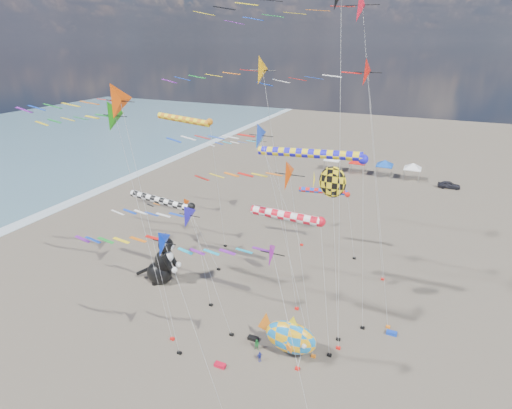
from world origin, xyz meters
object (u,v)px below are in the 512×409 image
object	(u,v)px
fish_inflatable	(290,337)
parked_car	(449,185)
child_green	(257,345)
child_blue	(260,357)
person_adult	(297,341)
cat_inflatable	(160,259)

from	to	relation	value
fish_inflatable	parked_car	distance (m)	51.26
child_green	child_blue	size ratio (longest dim) A/B	1.08
person_adult	child_green	size ratio (longest dim) A/B	1.70
fish_inflatable	child_green	xyz separation A→B (m)	(-2.75, -0.31, -1.53)
fish_inflatable	child_green	size ratio (longest dim) A/B	5.55
child_blue	fish_inflatable	bearing A→B (deg)	-17.70
person_adult	cat_inflatable	bearing A→B (deg)	129.18
child_green	person_adult	bearing A→B (deg)	19.46
cat_inflatable	parked_car	bearing A→B (deg)	45.78
fish_inflatable	child_blue	size ratio (longest dim) A/B	6.00
child_blue	parked_car	bearing A→B (deg)	22.63
fish_inflatable	child_blue	world-z (taller)	fish_inflatable
fish_inflatable	person_adult	size ratio (longest dim) A/B	3.27
fish_inflatable	child_blue	bearing A→B (deg)	-145.59
parked_car	child_green	bearing A→B (deg)	158.69
cat_inflatable	child_green	size ratio (longest dim) A/B	5.52
cat_inflatable	child_blue	size ratio (longest dim) A/B	5.97
child_blue	parked_car	xyz separation A→B (m)	(13.98, 51.22, 0.15)
fish_inflatable	child_blue	distance (m)	2.93
cat_inflatable	child_blue	xyz separation A→B (m)	(14.14, -6.24, -2.39)
person_adult	child_green	world-z (taller)	person_adult
person_adult	child_blue	xyz separation A→B (m)	(-2.29, -2.49, -0.40)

